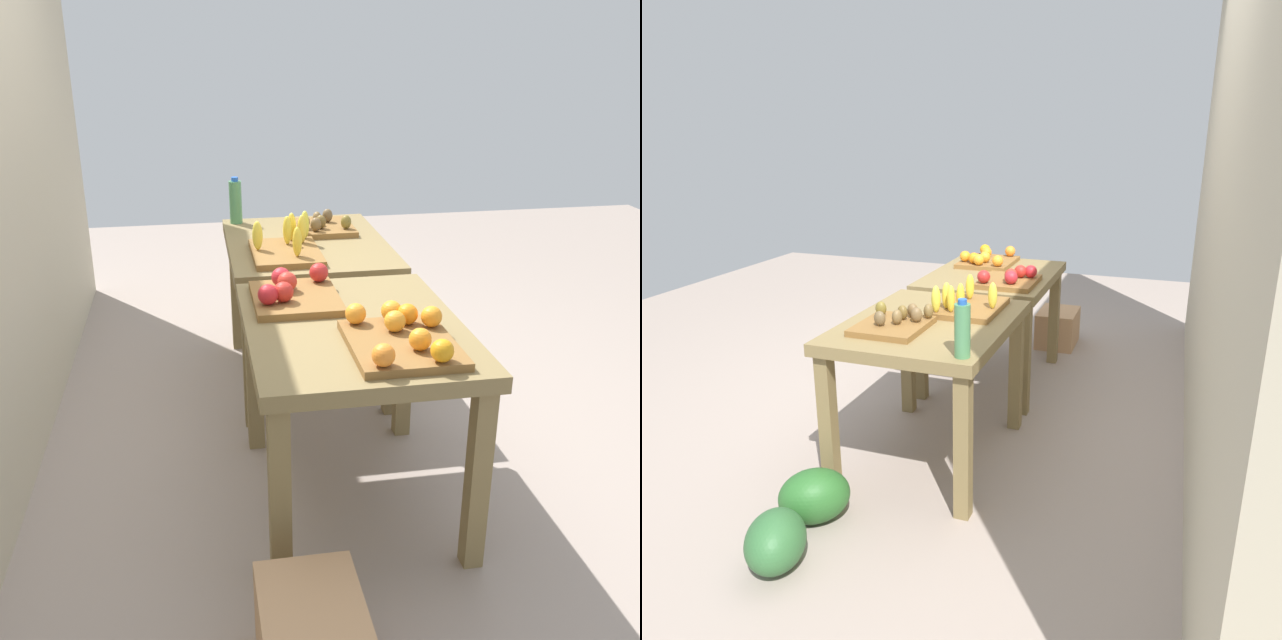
# 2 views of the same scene
# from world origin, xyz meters

# --- Properties ---
(ground_plane) EXTENTS (8.00, 8.00, 0.00)m
(ground_plane) POSITION_xyz_m (0.00, 0.00, 0.00)
(ground_plane) COLOR gray
(display_table_left) EXTENTS (1.04, 0.80, 0.76)m
(display_table_left) POSITION_xyz_m (-0.56, 0.00, 0.65)
(display_table_left) COLOR olive
(display_table_left) RESTS_ON ground_plane
(display_table_right) EXTENTS (1.04, 0.80, 0.76)m
(display_table_right) POSITION_xyz_m (0.56, 0.00, 0.65)
(display_table_right) COLOR olive
(display_table_right) RESTS_ON ground_plane
(orange_bin) EXTENTS (0.47, 0.37, 0.11)m
(orange_bin) POSITION_xyz_m (-0.80, -0.12, 0.80)
(orange_bin) COLOR brown
(orange_bin) RESTS_ON display_table_left
(apple_bin) EXTENTS (0.40, 0.34, 0.11)m
(apple_bin) POSITION_xyz_m (-0.29, 0.19, 0.80)
(apple_bin) COLOR brown
(apple_bin) RESTS_ON display_table_left
(banana_crate) EXTENTS (0.44, 0.32, 0.17)m
(banana_crate) POSITION_xyz_m (0.35, 0.13, 0.80)
(banana_crate) COLOR brown
(banana_crate) RESTS_ON display_table_right
(kiwi_bin) EXTENTS (0.36, 0.32, 0.10)m
(kiwi_bin) POSITION_xyz_m (0.74, -0.11, 0.79)
(kiwi_bin) COLOR brown
(kiwi_bin) RESTS_ON display_table_right
(water_bottle) EXTENTS (0.07, 0.07, 0.25)m
(water_bottle) POSITION_xyz_m (0.99, 0.33, 0.88)
(water_bottle) COLOR #4C8C59
(water_bottle) RESTS_ON display_table_right
(watermelon_pile) EXTENTS (0.70, 0.40, 0.25)m
(watermelon_pile) POSITION_xyz_m (1.42, -0.27, 0.12)
(watermelon_pile) COLOR #306434
(watermelon_pile) RESTS_ON ground_plane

